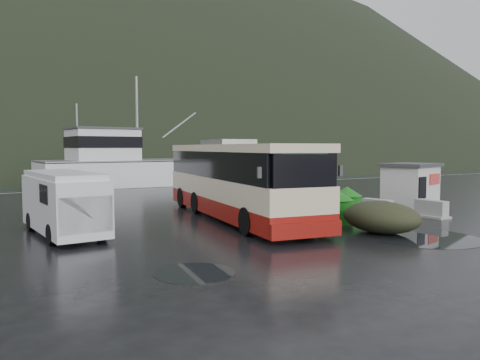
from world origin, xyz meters
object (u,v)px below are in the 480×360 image
waste_bin_right (347,217)px  ticket_kiosk (410,208)px  coach_bus (236,218)px  fishing_trawler (170,181)px  dome_tent (381,233)px  jersey_barrier_a (377,215)px  white_van (64,235)px  jersey_barrier_b (431,217)px  waste_bin_left (335,224)px

waste_bin_right → ticket_kiosk: 5.25m
coach_bus → ticket_kiosk: (9.99, -1.36, 0.00)m
fishing_trawler → dome_tent: bearing=-99.9°
dome_tent → jersey_barrier_a: bearing=47.2°
coach_bus → fishing_trawler: fishing_trawler is taller
white_van → dome_tent: white_van is taller
waste_bin_right → jersey_barrier_b: (3.37, -2.03, 0.00)m
dome_tent → jersey_barrier_a: 4.82m
waste_bin_right → fishing_trawler: fishing_trawler is taller
coach_bus → ticket_kiosk: size_ratio=4.18×
dome_tent → fishing_trawler: bearing=85.4°
waste_bin_right → waste_bin_left: bearing=-142.8°
white_van → waste_bin_left: bearing=-22.1°
dome_tent → fishing_trawler: size_ratio=0.11×
jersey_barrier_b → fishing_trawler: 28.86m
fishing_trawler → jersey_barrier_a: bearing=-93.6°
coach_bus → dome_tent: (3.11, -6.10, 0.00)m
waste_bin_left → ticket_kiosk: ticket_kiosk is taller
waste_bin_right → ticket_kiosk: (5.19, 0.84, 0.00)m
ticket_kiosk → jersey_barrier_b: bearing=-139.3°
dome_tent → jersey_barrier_b: 5.40m
coach_bus → dome_tent: size_ratio=4.17×
coach_bus → waste_bin_right: 5.28m
white_van → jersey_barrier_b: size_ratio=3.52×
coach_bus → white_van: size_ratio=2.28×
white_van → ticket_kiosk: ticket_kiosk is taller
white_van → waste_bin_left: size_ratio=3.77×
fishing_trawler → jersey_barrier_b: bearing=-90.1°
waste_bin_right → fishing_trawler: bearing=88.4°
waste_bin_left → ticket_kiosk: bearing=17.7°
white_van → fishing_trawler: bearing=55.6°
waste_bin_right → dome_tent: 4.26m
dome_tent → ticket_kiosk: ticket_kiosk is taller
dome_tent → white_van: bearing=153.3°
jersey_barrier_b → waste_bin_left: bearing=173.1°
waste_bin_left → jersey_barrier_a: (3.42, 1.03, 0.00)m
white_van → waste_bin_right: (12.47, -1.52, 0.00)m
coach_bus → dome_tent: bearing=-57.1°
white_van → jersey_barrier_b: bearing=-19.4°
white_van → waste_bin_right: 12.56m
dome_tent → jersey_barrier_a: size_ratio=1.97×
waste_bin_right → jersey_barrier_a: 1.62m
coach_bus → jersey_barrier_a: (6.38, -2.56, 0.00)m
waste_bin_left → jersey_barrier_a: 3.58m
ticket_kiosk → jersey_barrier_b: size_ratio=1.92×
white_van → ticket_kiosk: (17.66, -0.68, 0.00)m
ticket_kiosk → dome_tent: bearing=-162.4°
jersey_barrier_a → fishing_trawler: (-0.82, 27.08, 0.00)m
dome_tent → jersey_barrier_b: (5.07, 1.87, 0.00)m
coach_bus → waste_bin_right: size_ratio=9.03×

